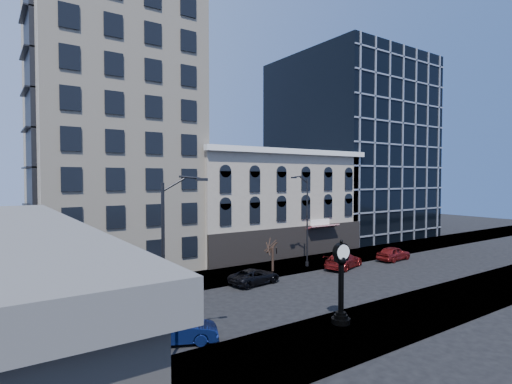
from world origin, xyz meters
TOP-DOWN VIEW (x-y plane):
  - ground at (0.00, 0.00)m, footprint 160.00×160.00m
  - sidewalk_far at (0.00, 8.00)m, footprint 160.00×6.00m
  - sidewalk_near at (0.00, -8.00)m, footprint 160.00×6.00m
  - cream_tower at (-6.11, 18.88)m, footprint 15.90×15.40m
  - victorian_row at (12.00, 15.89)m, footprint 22.60×11.19m
  - glass_office at (32.00, 20.91)m, footprint 20.00×20.15m
  - street_clock at (1.04, -6.77)m, footprint 1.19×1.19m
  - street_lamp_near at (-9.56, -6.15)m, footprint 2.39×0.77m
  - street_lamp_far at (9.48, 6.57)m, footprint 2.46×0.44m
  - bare_tree_near at (-14.46, -7.33)m, footprint 3.71×3.71m
  - bare_tree_far at (5.92, 6.83)m, footprint 2.17×2.17m
  - warning_sign at (-11.84, -6.34)m, footprint 0.88×0.12m
  - car_near_b at (-8.51, -3.55)m, footprint 4.77×3.29m
  - car_far_a at (2.05, 4.26)m, footprint 5.03×2.81m
  - car_far_b at (12.98, 4.22)m, footprint 5.91×3.87m
  - car_far_c at (20.43, 3.72)m, footprint 4.80×2.30m

SIDE VIEW (x-z plane):
  - ground at x=0.00m, z-range 0.00..0.00m
  - sidewalk_far at x=0.00m, z-range 0.00..0.12m
  - sidewalk_near at x=0.00m, z-range 0.00..0.12m
  - car_far_a at x=2.05m, z-range 0.00..1.33m
  - car_near_b at x=-8.51m, z-range 0.00..1.49m
  - car_far_c at x=20.43m, z-range 0.00..1.58m
  - car_far_b at x=12.98m, z-range 0.00..1.59m
  - warning_sign at x=-11.84m, z-range 0.63..3.33m
  - street_clock at x=1.04m, z-range -0.13..5.11m
  - bare_tree_far at x=5.92m, z-range 1.05..4.78m
  - bare_tree_near at x=-14.46m, z-range 1.75..8.11m
  - victorian_row at x=12.00m, z-range -0.25..12.25m
  - street_lamp_near at x=-9.56m, z-range 2.50..11.86m
  - street_lamp_far at x=9.48m, z-range 2.54..12.02m
  - glass_office at x=32.00m, z-range 0.00..28.00m
  - cream_tower at x=-6.11m, z-range -1.93..40.57m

